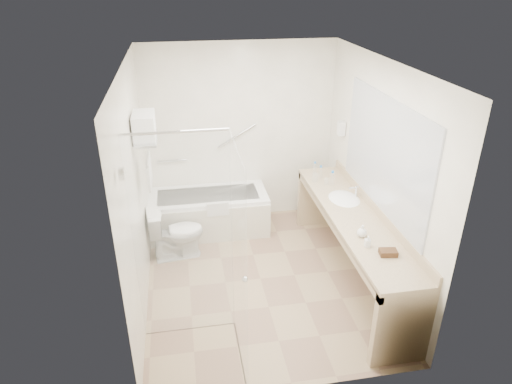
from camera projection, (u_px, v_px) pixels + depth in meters
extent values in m
plane|color=tan|center=(260.00, 279.00, 5.40)|extent=(3.20, 3.20, 0.00)
cube|color=white|center=(261.00, 63.00, 4.30)|extent=(2.60, 3.20, 0.10)
cube|color=white|center=(240.00, 135.00, 6.27)|extent=(2.60, 0.10, 2.50)
cube|color=white|center=(299.00, 271.00, 3.44)|extent=(2.60, 0.10, 2.50)
cube|color=white|center=(136.00, 192.00, 4.65)|extent=(0.10, 3.20, 2.50)
cube|color=white|center=(376.00, 175.00, 5.05)|extent=(0.10, 3.20, 2.50)
cube|color=white|center=(209.00, 212.00, 6.31)|extent=(1.60, 0.70, 0.55)
cube|color=beige|center=(211.00, 227.00, 6.00)|extent=(1.60, 0.02, 0.50)
cube|color=white|center=(218.00, 209.00, 5.92)|extent=(0.28, 0.06, 0.18)
cylinder|color=silver|center=(172.00, 161.00, 6.22)|extent=(0.40, 0.03, 0.03)
cylinder|color=silver|center=(237.00, 136.00, 6.23)|extent=(0.53, 0.03, 0.33)
cube|color=silver|center=(184.00, 241.00, 4.19)|extent=(0.90, 0.01, 2.10)
cube|color=silver|center=(239.00, 264.00, 3.86)|extent=(0.02, 0.90, 2.10)
cylinder|color=silver|center=(175.00, 132.00, 3.73)|extent=(0.90, 0.02, 0.02)
sphere|color=silver|center=(245.00, 279.00, 3.75)|extent=(0.05, 0.05, 0.05)
cylinder|color=silver|center=(122.00, 174.00, 3.33)|extent=(0.04, 0.10, 0.10)
cube|color=silver|center=(146.00, 138.00, 4.78)|extent=(0.24, 0.55, 0.02)
cylinder|color=silver|center=(148.00, 158.00, 4.88)|extent=(0.02, 0.55, 0.02)
cube|color=white|center=(149.00, 172.00, 4.95)|extent=(0.03, 0.42, 0.32)
cube|color=white|center=(145.00, 133.00, 4.76)|extent=(0.22, 0.40, 0.08)
cube|color=white|center=(144.00, 125.00, 4.72)|extent=(0.22, 0.40, 0.08)
cube|color=white|center=(143.00, 117.00, 4.68)|extent=(0.22, 0.40, 0.08)
cube|color=tan|center=(354.00, 217.00, 5.06)|extent=(0.55, 2.70, 0.05)
cube|color=tan|center=(377.00, 209.00, 5.07)|extent=(0.03, 2.70, 0.10)
cube|color=tan|center=(331.00, 223.00, 5.05)|extent=(0.04, 2.70, 0.08)
cube|color=tan|center=(402.00, 328.00, 4.09)|extent=(0.55, 0.08, 0.80)
cube|color=tan|center=(317.00, 198.00, 6.41)|extent=(0.55, 0.08, 0.80)
ellipsoid|color=white|center=(344.00, 201.00, 5.42)|extent=(0.40, 0.52, 0.14)
cylinder|color=silver|center=(356.00, 192.00, 5.40)|extent=(0.03, 0.03, 0.14)
cube|color=#B3B7C0|center=(384.00, 154.00, 4.79)|extent=(0.02, 2.00, 1.20)
cube|color=silver|center=(341.00, 128.00, 5.89)|extent=(0.08, 0.10, 0.18)
imported|color=white|center=(176.00, 233.00, 5.69)|extent=(0.72, 0.46, 0.67)
cube|color=#4C2F1B|center=(388.00, 253.00, 4.33)|extent=(0.18, 0.13, 0.05)
imported|color=silver|center=(367.00, 244.00, 4.46)|extent=(0.07, 0.12, 0.05)
imported|color=silver|center=(362.00, 232.00, 4.62)|extent=(0.11, 0.14, 0.10)
cylinder|color=silver|center=(321.00, 173.00, 5.92)|extent=(0.05, 0.05, 0.15)
cylinder|color=blue|center=(321.00, 166.00, 5.88)|extent=(0.03, 0.03, 0.02)
cylinder|color=silver|center=(332.00, 179.00, 5.70)|extent=(0.06, 0.06, 0.17)
cylinder|color=blue|center=(333.00, 172.00, 5.66)|extent=(0.03, 0.03, 0.03)
cylinder|color=silver|center=(315.00, 168.00, 6.04)|extent=(0.05, 0.05, 0.15)
cylinder|color=blue|center=(315.00, 163.00, 6.00)|extent=(0.03, 0.03, 0.02)
cylinder|color=silver|center=(327.00, 181.00, 5.76)|extent=(0.07, 0.07, 0.08)
cylinder|color=silver|center=(315.00, 177.00, 5.83)|extent=(0.10, 0.10, 0.10)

